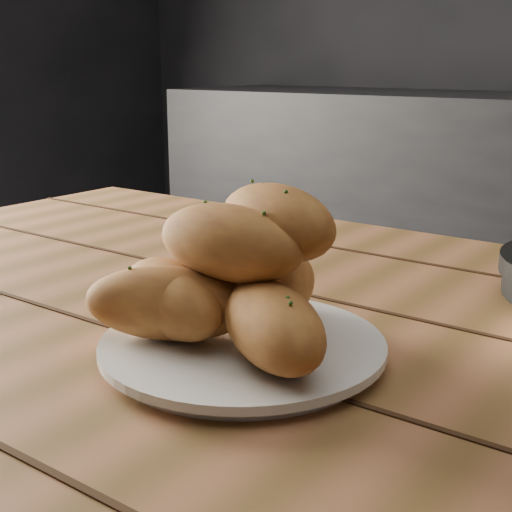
{
  "coord_description": "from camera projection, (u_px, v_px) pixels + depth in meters",
  "views": [
    {
      "loc": [
        0.52,
        -0.63,
        1.01
      ],
      "look_at": [
        0.16,
        -0.15,
        0.84
      ],
      "focal_mm": 50.0,
      "sensor_mm": 36.0,
      "label": 1
    }
  ],
  "objects": [
    {
      "name": "plate",
      "position": [
        243.0,
        349.0,
        0.63
      ],
      "size": [
        0.25,
        0.25,
        0.02
      ],
      "color": "silver",
      "rests_on": "table"
    },
    {
      "name": "bread_rolls",
      "position": [
        230.0,
        280.0,
        0.62
      ],
      "size": [
        0.28,
        0.23,
        0.14
      ],
      "color": "#B47332",
      "rests_on": "plate"
    },
    {
      "name": "table",
      "position": [
        309.0,
        422.0,
        0.71
      ],
      "size": [
        1.56,
        0.93,
        0.75
      ],
      "color": "brown",
      "rests_on": "ground"
    }
  ]
}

